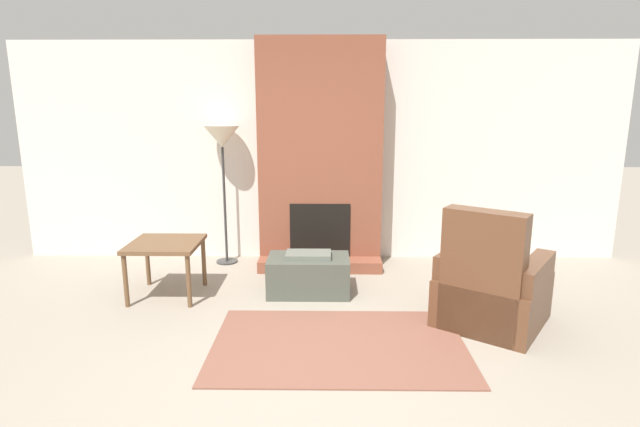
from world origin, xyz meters
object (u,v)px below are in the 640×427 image
object	(u,v)px
ottoman	(309,274)
floor_lamp_left	(222,142)
side_table	(165,249)
armchair	(490,291)

from	to	relation	value
ottoman	floor_lamp_left	size ratio (longest dim) A/B	0.50
floor_lamp_left	side_table	bearing A→B (deg)	-109.62
armchair	side_table	bearing A→B (deg)	22.99
armchair	floor_lamp_left	size ratio (longest dim) A/B	0.72
side_table	floor_lamp_left	world-z (taller)	floor_lamp_left
ottoman	armchair	bearing A→B (deg)	-24.73
side_table	floor_lamp_left	bearing A→B (deg)	70.38
armchair	floor_lamp_left	distance (m)	3.33
armchair	floor_lamp_left	xyz separation A→B (m)	(-2.61, 1.72, 1.14)
ottoman	floor_lamp_left	xyz separation A→B (m)	(-1.03, 0.98, 1.26)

